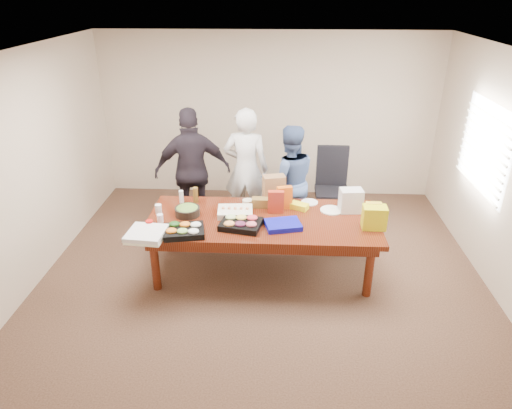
# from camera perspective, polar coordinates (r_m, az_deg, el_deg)

# --- Properties ---
(floor) EXTENTS (5.50, 5.00, 0.02)m
(floor) POSITION_cam_1_polar(r_m,az_deg,el_deg) (5.98, 0.79, -8.23)
(floor) COLOR #47301E
(floor) RESTS_ON ground
(ceiling) EXTENTS (5.50, 5.00, 0.02)m
(ceiling) POSITION_cam_1_polar(r_m,az_deg,el_deg) (5.00, 0.98, 18.58)
(ceiling) COLOR white
(ceiling) RESTS_ON wall_back
(wall_back) EXTENTS (5.50, 0.04, 2.70)m
(wall_back) POSITION_cam_1_polar(r_m,az_deg,el_deg) (7.72, 1.58, 10.84)
(wall_back) COLOR beige
(wall_back) RESTS_ON floor
(wall_front) EXTENTS (5.50, 0.04, 2.70)m
(wall_front) POSITION_cam_1_polar(r_m,az_deg,el_deg) (3.16, -0.87, -13.06)
(wall_front) COLOR beige
(wall_front) RESTS_ON floor
(wall_left) EXTENTS (0.04, 5.00, 2.70)m
(wall_left) POSITION_cam_1_polar(r_m,az_deg,el_deg) (6.09, -26.03, 4.04)
(wall_left) COLOR beige
(wall_left) RESTS_ON floor
(wall_right) EXTENTS (0.04, 5.00, 2.70)m
(wall_right) POSITION_cam_1_polar(r_m,az_deg,el_deg) (5.93, 28.52, 2.97)
(wall_right) COLOR beige
(wall_right) RESTS_ON floor
(window_panel) EXTENTS (0.03, 1.40, 1.10)m
(window_panel) POSITION_cam_1_polar(r_m,az_deg,el_deg) (6.38, 26.47, 6.32)
(window_panel) COLOR white
(window_panel) RESTS_ON wall_right
(window_blinds) EXTENTS (0.04, 1.36, 1.00)m
(window_blinds) POSITION_cam_1_polar(r_m,az_deg,el_deg) (6.37, 26.14, 6.35)
(window_blinds) COLOR beige
(window_blinds) RESTS_ON wall_right
(conference_table) EXTENTS (2.80, 1.20, 0.75)m
(conference_table) POSITION_cam_1_polar(r_m,az_deg,el_deg) (5.78, 0.81, -5.06)
(conference_table) COLOR #4C1C0F
(conference_table) RESTS_ON floor
(office_chair) EXTENTS (0.57, 0.57, 1.12)m
(office_chair) POSITION_cam_1_polar(r_m,az_deg,el_deg) (6.93, 9.41, 1.80)
(office_chair) COLOR black
(office_chair) RESTS_ON floor
(person_center) EXTENTS (0.70, 0.50, 1.80)m
(person_center) POSITION_cam_1_polar(r_m,az_deg,el_deg) (6.68, -1.23, 4.40)
(person_center) COLOR white
(person_center) RESTS_ON floor
(person_right) EXTENTS (0.89, 0.75, 1.62)m
(person_right) POSITION_cam_1_polar(r_m,az_deg,el_deg) (6.51, 4.08, 2.90)
(person_right) COLOR #415787
(person_right) RESTS_ON floor
(person_left) EXTENTS (1.14, 0.67, 1.83)m
(person_left) POSITION_cam_1_polar(r_m,az_deg,el_deg) (6.63, -7.83, 4.11)
(person_left) COLOR black
(person_left) RESTS_ON floor
(veggie_tray) EXTENTS (0.51, 0.44, 0.07)m
(veggie_tray) POSITION_cam_1_polar(r_m,az_deg,el_deg) (5.31, -8.91, -3.29)
(veggie_tray) COLOR black
(veggie_tray) RESTS_ON conference_table
(fruit_tray) EXTENTS (0.53, 0.45, 0.07)m
(fruit_tray) POSITION_cam_1_polar(r_m,az_deg,el_deg) (5.40, -1.88, -2.46)
(fruit_tray) COLOR black
(fruit_tray) RESTS_ON conference_table
(sheet_cake) EXTENTS (0.45, 0.35, 0.07)m
(sheet_cake) POSITION_cam_1_polar(r_m,az_deg,el_deg) (5.68, -2.59, -0.91)
(sheet_cake) COLOR silver
(sheet_cake) RESTS_ON conference_table
(salad_bowl) EXTENTS (0.40, 0.40, 0.10)m
(salad_bowl) POSITION_cam_1_polar(r_m,az_deg,el_deg) (5.72, -8.50, -0.84)
(salad_bowl) COLOR black
(salad_bowl) RESTS_ON conference_table
(chip_bag_blue) EXTENTS (0.46, 0.39, 0.06)m
(chip_bag_blue) POSITION_cam_1_polar(r_m,az_deg,el_deg) (5.40, 3.37, -2.53)
(chip_bag_blue) COLOR #0E10A6
(chip_bag_blue) RESTS_ON conference_table
(chip_bag_red) EXTENTS (0.20, 0.09, 0.29)m
(chip_bag_red) POSITION_cam_1_polar(r_m,az_deg,el_deg) (5.69, 2.48, 0.33)
(chip_bag_red) COLOR #AC2D17
(chip_bag_red) RESTS_ON conference_table
(chip_bag_yellow) EXTENTS (0.19, 0.08, 0.28)m
(chip_bag_yellow) POSITION_cam_1_polar(r_m,az_deg,el_deg) (5.59, 14.26, -1.06)
(chip_bag_yellow) COLOR gold
(chip_bag_yellow) RESTS_ON conference_table
(chip_bag_orange) EXTENTS (0.20, 0.13, 0.29)m
(chip_bag_orange) POSITION_cam_1_polar(r_m,az_deg,el_deg) (5.80, 3.54, 0.86)
(chip_bag_orange) COLOR #D65A11
(chip_bag_orange) RESTS_ON conference_table
(mayo_jar) EXTENTS (0.12, 0.12, 0.16)m
(mayo_jar) POSITION_cam_1_polar(r_m,az_deg,el_deg) (5.88, 3.40, 0.49)
(mayo_jar) COLOR silver
(mayo_jar) RESTS_ON conference_table
(mustard_bottle) EXTENTS (0.08, 0.08, 0.18)m
(mustard_bottle) POSITION_cam_1_polar(r_m,az_deg,el_deg) (5.94, 2.75, 0.88)
(mustard_bottle) COLOR gold
(mustard_bottle) RESTS_ON conference_table
(dressing_bottle) EXTENTS (0.08, 0.08, 0.21)m
(dressing_bottle) POSITION_cam_1_polar(r_m,az_deg,el_deg) (6.01, -7.49, 1.16)
(dressing_bottle) COLOR brown
(dressing_bottle) RESTS_ON conference_table
(ranch_bottle) EXTENTS (0.06, 0.06, 0.17)m
(ranch_bottle) POSITION_cam_1_polar(r_m,az_deg,el_deg) (6.04, -9.23, 0.95)
(ranch_bottle) COLOR white
(ranch_bottle) RESTS_ON conference_table
(banana_bunch) EXTENTS (0.26, 0.22, 0.07)m
(banana_bunch) POSITION_cam_1_polar(r_m,az_deg,el_deg) (5.85, 5.37, -0.21)
(banana_bunch) COLOR #FEFA1C
(banana_bunch) RESTS_ON conference_table
(bread_loaf) EXTENTS (0.30, 0.13, 0.12)m
(bread_loaf) POSITION_cam_1_polar(r_m,az_deg,el_deg) (5.87, 0.93, 0.25)
(bread_loaf) COLOR brown
(bread_loaf) RESTS_ON conference_table
(kraft_bag) EXTENTS (0.31, 0.22, 0.36)m
(kraft_bag) POSITION_cam_1_polar(r_m,az_deg,el_deg) (5.96, 2.24, 1.94)
(kraft_bag) COLOR brown
(kraft_bag) RESTS_ON conference_table
(red_cup) EXTENTS (0.10, 0.10, 0.11)m
(red_cup) POSITION_cam_1_polar(r_m,az_deg,el_deg) (5.47, -13.05, -2.49)
(red_cup) COLOR #B2110C
(red_cup) RESTS_ON conference_table
(clear_cup_a) EXTENTS (0.09, 0.09, 0.10)m
(clear_cup_a) POSITION_cam_1_polar(r_m,az_deg,el_deg) (5.61, -11.78, -1.68)
(clear_cup_a) COLOR white
(clear_cup_a) RESTS_ON conference_table
(clear_cup_b) EXTENTS (0.09, 0.09, 0.11)m
(clear_cup_b) POSITION_cam_1_polar(r_m,az_deg,el_deg) (5.83, -11.99, -0.53)
(clear_cup_b) COLOR white
(clear_cup_b) RESTS_ON conference_table
(pizza_box_lower) EXTENTS (0.44, 0.44, 0.05)m
(pizza_box_lower) POSITION_cam_1_polar(r_m,az_deg,el_deg) (5.33, -13.36, -3.74)
(pizza_box_lower) COLOR white
(pizza_box_lower) RESTS_ON conference_table
(pizza_box_upper) EXTENTS (0.44, 0.44, 0.05)m
(pizza_box_upper) POSITION_cam_1_polar(r_m,az_deg,el_deg) (5.28, -13.44, -3.46)
(pizza_box_upper) COLOR silver
(pizza_box_upper) RESTS_ON pizza_box_lower
(plate_a) EXTENTS (0.29, 0.29, 0.02)m
(plate_a) POSITION_cam_1_polar(r_m,az_deg,el_deg) (5.86, 9.30, -0.71)
(plate_a) COLOR white
(plate_a) RESTS_ON conference_table
(plate_b) EXTENTS (0.26, 0.26, 0.01)m
(plate_b) POSITION_cam_1_polar(r_m,az_deg,el_deg) (6.04, 6.65, 0.28)
(plate_b) COLOR white
(plate_b) RESTS_ON conference_table
(dip_bowl_a) EXTENTS (0.16, 0.16, 0.05)m
(dip_bowl_a) POSITION_cam_1_polar(r_m,az_deg,el_deg) (6.00, 2.21, 0.50)
(dip_bowl_a) COLOR beige
(dip_bowl_a) RESTS_ON conference_table
(dip_bowl_b) EXTENTS (0.15, 0.15, 0.05)m
(dip_bowl_b) POSITION_cam_1_polar(r_m,az_deg,el_deg) (5.96, -1.03, 0.34)
(dip_bowl_b) COLOR beige
(dip_bowl_b) RESTS_ON conference_table
(grocery_bag_white) EXTENTS (0.29, 0.22, 0.29)m
(grocery_bag_white) POSITION_cam_1_polar(r_m,az_deg,el_deg) (5.83, 11.67, 0.49)
(grocery_bag_white) COLOR silver
(grocery_bag_white) RESTS_ON conference_table
(grocery_bag_yellow) EXTENTS (0.28, 0.20, 0.27)m
(grocery_bag_yellow) POSITION_cam_1_polar(r_m,az_deg,el_deg) (5.50, 14.44, -1.55)
(grocery_bag_yellow) COLOR #D2CE13
(grocery_bag_yellow) RESTS_ON conference_table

